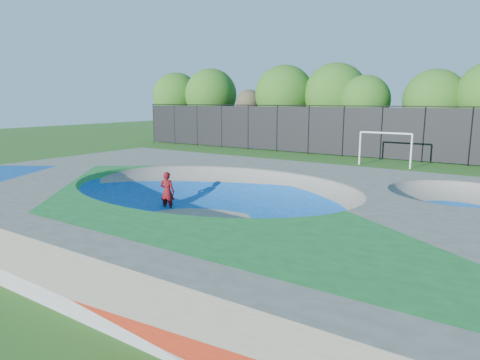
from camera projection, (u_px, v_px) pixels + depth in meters
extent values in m
plane|color=#235317|center=(212.00, 225.00, 15.52)|extent=(120.00, 120.00, 0.00)
cube|color=gray|center=(211.00, 204.00, 15.38)|extent=(22.00, 14.00, 1.50)
imported|color=red|center=(167.00, 192.00, 17.16)|extent=(0.69, 0.56, 1.64)
cube|color=black|center=(168.00, 211.00, 17.31)|extent=(0.80, 0.51, 0.05)
cylinder|color=white|center=(360.00, 148.00, 29.81)|extent=(0.12, 0.12, 2.27)
cylinder|color=white|center=(411.00, 152.00, 27.94)|extent=(0.12, 0.12, 2.27)
cylinder|color=white|center=(386.00, 133.00, 28.66)|extent=(3.41, 0.12, 0.12)
cylinder|color=black|center=(154.00, 123.00, 45.45)|extent=(0.09, 0.09, 4.00)
cylinder|color=black|center=(175.00, 124.00, 43.80)|extent=(0.09, 0.09, 4.00)
cylinder|color=black|center=(197.00, 125.00, 42.15)|extent=(0.09, 0.09, 4.00)
cylinder|color=black|center=(222.00, 126.00, 40.51)|extent=(0.09, 0.09, 4.00)
cylinder|color=black|center=(248.00, 127.00, 38.86)|extent=(0.09, 0.09, 4.00)
cylinder|color=black|center=(277.00, 129.00, 37.21)|extent=(0.09, 0.09, 4.00)
cylinder|color=black|center=(309.00, 130.00, 35.57)|extent=(0.09, 0.09, 4.00)
cylinder|color=black|center=(343.00, 131.00, 33.92)|extent=(0.09, 0.09, 4.00)
cylinder|color=black|center=(381.00, 133.00, 32.27)|extent=(0.09, 0.09, 4.00)
cylinder|color=black|center=(424.00, 135.00, 30.63)|extent=(0.09, 0.09, 4.00)
cylinder|color=black|center=(471.00, 137.00, 28.98)|extent=(0.09, 0.09, 4.00)
cube|color=black|center=(381.00, 133.00, 32.27)|extent=(48.00, 0.03, 3.80)
cylinder|color=black|center=(383.00, 106.00, 31.90)|extent=(48.00, 0.08, 0.08)
cylinder|color=#3F2A1F|center=(177.00, 127.00, 49.37)|extent=(0.44, 0.44, 2.82)
sphere|color=#285D18|center=(177.00, 97.00, 48.74)|extent=(5.37, 5.37, 5.37)
cylinder|color=#3F2A1F|center=(211.00, 128.00, 46.80)|extent=(0.44, 0.44, 2.92)
sphere|color=#285D18|center=(211.00, 95.00, 46.15)|extent=(5.56, 5.56, 5.56)
cylinder|color=#3F2A1F|center=(249.00, 128.00, 44.33)|extent=(0.44, 0.44, 3.13)
sphere|color=brown|center=(249.00, 102.00, 43.84)|extent=(2.60, 2.60, 2.60)
cylinder|color=#3F2A1F|center=(284.00, 131.00, 41.83)|extent=(0.44, 0.44, 2.84)
sphere|color=#285D18|center=(284.00, 95.00, 41.18)|extent=(5.65, 5.65, 5.65)
cylinder|color=#3F2A1F|center=(334.00, 134.00, 40.07)|extent=(0.44, 0.44, 2.72)
sphere|color=#285D18|center=(336.00, 95.00, 39.42)|extent=(5.84, 5.84, 5.84)
cylinder|color=#3F2A1F|center=(363.00, 135.00, 37.12)|extent=(0.44, 0.44, 2.87)
sphere|color=#285D18|center=(365.00, 100.00, 36.57)|extent=(4.23, 4.23, 4.23)
cylinder|color=#3F2A1F|center=(431.00, 140.00, 34.39)|extent=(0.44, 0.44, 2.63)
sphere|color=#285D18|center=(434.00, 100.00, 33.81)|extent=(4.85, 4.85, 4.85)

